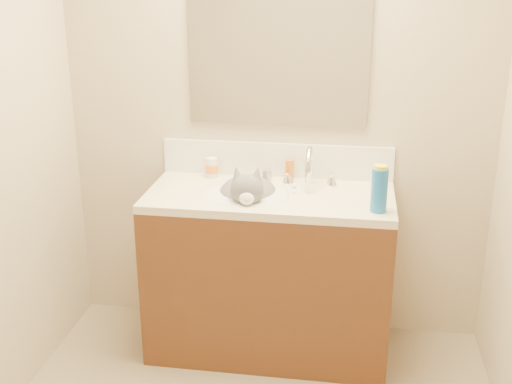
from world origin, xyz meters
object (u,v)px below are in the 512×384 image
(faucet, at_px, (309,170))
(amber_bottle, at_px, (289,170))
(pill_bottle, at_px, (212,168))
(spray_can, at_px, (379,190))
(silver_jar, at_px, (267,175))
(basin, at_px, (244,207))
(cat, at_px, (248,197))
(vanity_cabinet, at_px, (269,276))

(faucet, distance_m, amber_bottle, 0.14)
(pill_bottle, height_order, spray_can, spray_can)
(pill_bottle, distance_m, spray_can, 0.92)
(pill_bottle, xyz_separation_m, silver_jar, (0.29, -0.01, -0.02))
(faucet, xyz_separation_m, pill_bottle, (-0.51, 0.06, -0.03))
(basin, relative_size, silver_jar, 7.90)
(amber_bottle, distance_m, spray_can, 0.59)
(basin, xyz_separation_m, faucet, (0.30, 0.17, 0.16))
(amber_bottle, bearing_deg, faucet, -36.10)
(basin, relative_size, cat, 1.03)
(silver_jar, relative_size, amber_bottle, 0.53)
(vanity_cabinet, relative_size, spray_can, 5.97)
(faucet, bearing_deg, pill_bottle, 172.96)
(basin, height_order, cat, cat)
(faucet, distance_m, cat, 0.34)
(vanity_cabinet, distance_m, silver_jar, 0.51)
(basin, distance_m, spray_can, 0.67)
(pill_bottle, bearing_deg, amber_bottle, 2.16)
(spray_can, bearing_deg, basin, 167.87)
(basin, height_order, faucet, faucet)
(faucet, height_order, pill_bottle, faucet)
(vanity_cabinet, xyz_separation_m, basin, (-0.12, -0.03, 0.38))
(cat, xyz_separation_m, pill_bottle, (-0.22, 0.20, 0.08))
(pill_bottle, bearing_deg, spray_can, -23.45)
(cat, relative_size, silver_jar, 7.69)
(pill_bottle, height_order, amber_bottle, amber_bottle)
(cat, height_order, pill_bottle, cat)
(faucet, xyz_separation_m, spray_can, (0.33, -0.30, 0.01))
(amber_bottle, bearing_deg, spray_can, -40.85)
(silver_jar, bearing_deg, faucet, -12.29)
(faucet, xyz_separation_m, silver_jar, (-0.22, 0.05, -0.06))
(basin, relative_size, amber_bottle, 4.15)
(cat, bearing_deg, vanity_cabinet, -9.50)
(cat, relative_size, pill_bottle, 4.23)
(pill_bottle, xyz_separation_m, spray_can, (0.84, -0.37, 0.05))
(cat, relative_size, spray_can, 2.18)
(faucet, relative_size, cat, 0.64)
(faucet, bearing_deg, basin, -150.88)
(faucet, bearing_deg, amber_bottle, 143.90)
(silver_jar, bearing_deg, pill_bottle, 177.05)
(faucet, xyz_separation_m, cat, (-0.29, -0.13, -0.11))
(basin, relative_size, pill_bottle, 4.34)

